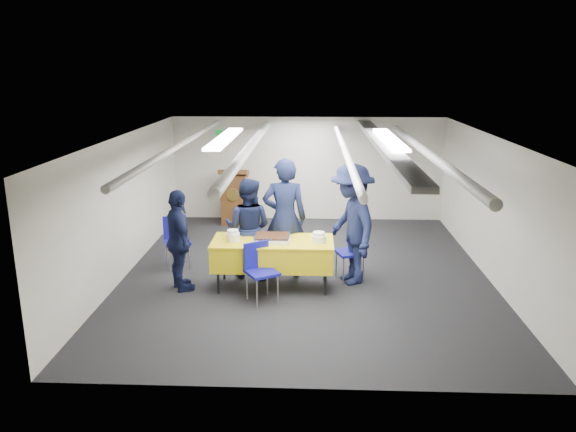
{
  "coord_description": "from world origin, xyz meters",
  "views": [
    {
      "loc": [
        0.07,
        -8.89,
        3.39
      ],
      "look_at": [
        -0.29,
        -0.2,
        1.05
      ],
      "focal_mm": 35.0,
      "sensor_mm": 36.0,
      "label": 1
    }
  ],
  "objects_px": {
    "chair_left": "(176,236)",
    "sailor_c": "(179,241)",
    "serving_table": "(273,253)",
    "sheet_cake": "(272,238)",
    "sailor_d": "(351,224)",
    "chair_near": "(259,266)",
    "sailor_b": "(248,228)",
    "sailor_a": "(285,218)",
    "chair_right": "(355,247)",
    "podium": "(235,196)"
  },
  "relations": [
    {
      "from": "podium",
      "to": "chair_left",
      "type": "distance_m",
      "value": 2.82
    },
    {
      "from": "chair_left",
      "to": "sailor_a",
      "type": "xyz_separation_m",
      "value": [
        1.9,
        -0.42,
        0.46
      ]
    },
    {
      "from": "sheet_cake",
      "to": "chair_right",
      "type": "relative_size",
      "value": 0.63
    },
    {
      "from": "podium",
      "to": "sailor_d",
      "type": "relative_size",
      "value": 0.65
    },
    {
      "from": "chair_near",
      "to": "sailor_b",
      "type": "distance_m",
      "value": 1.05
    },
    {
      "from": "chair_left",
      "to": "sailor_b",
      "type": "relative_size",
      "value": 0.53
    },
    {
      "from": "chair_near",
      "to": "sailor_c",
      "type": "relative_size",
      "value": 0.55
    },
    {
      "from": "sailor_d",
      "to": "chair_right",
      "type": "bearing_deg",
      "value": 133.9
    },
    {
      "from": "serving_table",
      "to": "sailor_d",
      "type": "relative_size",
      "value": 0.97
    },
    {
      "from": "serving_table",
      "to": "chair_left",
      "type": "xyz_separation_m",
      "value": [
        -1.74,
        0.92,
        -0.03
      ]
    },
    {
      "from": "chair_left",
      "to": "serving_table",
      "type": "bearing_deg",
      "value": -27.91
    },
    {
      "from": "sailor_a",
      "to": "sailor_c",
      "type": "bearing_deg",
      "value": 18.83
    },
    {
      "from": "sailor_c",
      "to": "sheet_cake",
      "type": "bearing_deg",
      "value": -112.7
    },
    {
      "from": "sheet_cake",
      "to": "sailor_d",
      "type": "height_order",
      "value": "sailor_d"
    },
    {
      "from": "chair_right",
      "to": "sailor_b",
      "type": "height_order",
      "value": "sailor_b"
    },
    {
      "from": "sheet_cake",
      "to": "chair_right",
      "type": "height_order",
      "value": "chair_right"
    },
    {
      "from": "podium",
      "to": "chair_right",
      "type": "xyz_separation_m",
      "value": [
        2.4,
        -3.23,
        -0.08
      ]
    },
    {
      "from": "serving_table",
      "to": "sailor_a",
      "type": "relative_size",
      "value": 0.95
    },
    {
      "from": "serving_table",
      "to": "sailor_d",
      "type": "height_order",
      "value": "sailor_d"
    },
    {
      "from": "sailor_d",
      "to": "sailor_a",
      "type": "bearing_deg",
      "value": -122.01
    },
    {
      "from": "sheet_cake",
      "to": "chair_near",
      "type": "bearing_deg",
      "value": -108.57
    },
    {
      "from": "sheet_cake",
      "to": "sailor_b",
      "type": "relative_size",
      "value": 0.33
    },
    {
      "from": "sheet_cake",
      "to": "sailor_b",
      "type": "height_order",
      "value": "sailor_b"
    },
    {
      "from": "chair_left",
      "to": "sailor_a",
      "type": "relative_size",
      "value": 0.44
    },
    {
      "from": "sheet_cake",
      "to": "chair_left",
      "type": "bearing_deg",
      "value": 151.29
    },
    {
      "from": "sailor_d",
      "to": "podium",
      "type": "bearing_deg",
      "value": -165.38
    },
    {
      "from": "podium",
      "to": "chair_left",
      "type": "height_order",
      "value": "podium"
    },
    {
      "from": "chair_left",
      "to": "chair_right",
      "type": "bearing_deg",
      "value": -8.99
    },
    {
      "from": "sailor_b",
      "to": "sailor_c",
      "type": "xyz_separation_m",
      "value": [
        -0.99,
        -0.64,
        -0.03
      ]
    },
    {
      "from": "podium",
      "to": "sailor_b",
      "type": "height_order",
      "value": "sailor_b"
    },
    {
      "from": "chair_near",
      "to": "sailor_d",
      "type": "distance_m",
      "value": 1.65
    },
    {
      "from": "chair_right",
      "to": "sailor_b",
      "type": "bearing_deg",
      "value": 178.69
    },
    {
      "from": "sheet_cake",
      "to": "serving_table",
      "type": "bearing_deg",
      "value": 73.64
    },
    {
      "from": "chair_near",
      "to": "sailor_b",
      "type": "bearing_deg",
      "value": 105.74
    },
    {
      "from": "chair_right",
      "to": "serving_table",
      "type": "bearing_deg",
      "value": -161.45
    },
    {
      "from": "chair_left",
      "to": "chair_near",
      "type": "bearing_deg",
      "value": -41.86
    },
    {
      "from": "chair_right",
      "to": "sailor_a",
      "type": "xyz_separation_m",
      "value": [
        -1.15,
        0.07,
        0.46
      ]
    },
    {
      "from": "serving_table",
      "to": "chair_near",
      "type": "relative_size",
      "value": 2.16
    },
    {
      "from": "serving_table",
      "to": "podium",
      "type": "distance_m",
      "value": 3.82
    },
    {
      "from": "serving_table",
      "to": "sailor_c",
      "type": "xyz_separation_m",
      "value": [
        -1.43,
        -0.16,
        0.24
      ]
    },
    {
      "from": "serving_table",
      "to": "chair_near",
      "type": "distance_m",
      "value": 0.52
    },
    {
      "from": "podium",
      "to": "chair_right",
      "type": "distance_m",
      "value": 4.02
    },
    {
      "from": "chair_left",
      "to": "sailor_b",
      "type": "distance_m",
      "value": 1.41
    },
    {
      "from": "serving_table",
      "to": "sheet_cake",
      "type": "bearing_deg",
      "value": -106.36
    },
    {
      "from": "chair_near",
      "to": "chair_left",
      "type": "distance_m",
      "value": 2.12
    },
    {
      "from": "chair_left",
      "to": "sailor_c",
      "type": "bearing_deg",
      "value": -73.72
    },
    {
      "from": "serving_table",
      "to": "sailor_b",
      "type": "distance_m",
      "value": 0.7
    },
    {
      "from": "chair_right",
      "to": "sailor_c",
      "type": "height_order",
      "value": "sailor_c"
    },
    {
      "from": "chair_left",
      "to": "sailor_c",
      "type": "distance_m",
      "value": 1.16
    },
    {
      "from": "chair_near",
      "to": "chair_left",
      "type": "xyz_separation_m",
      "value": [
        -1.58,
        1.41,
        0.0
      ]
    }
  ]
}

